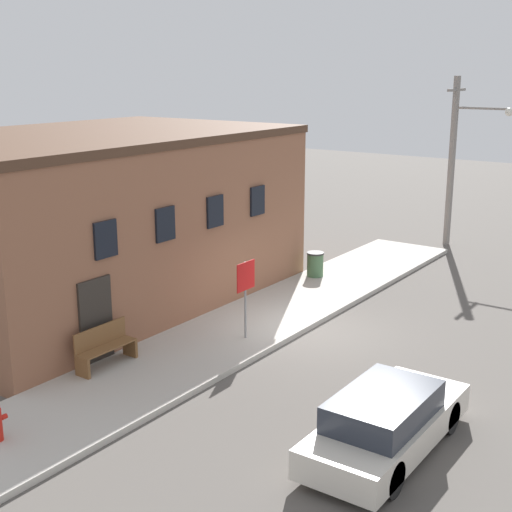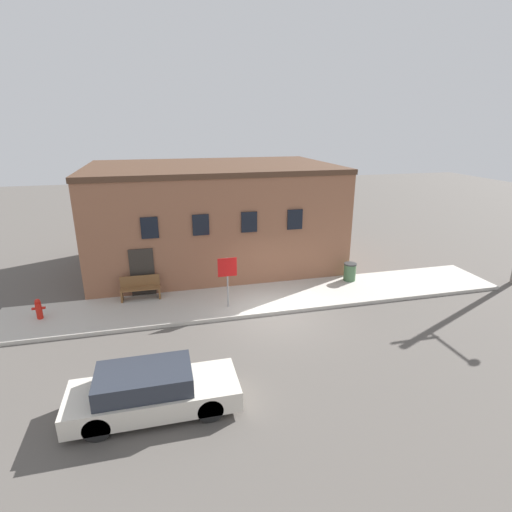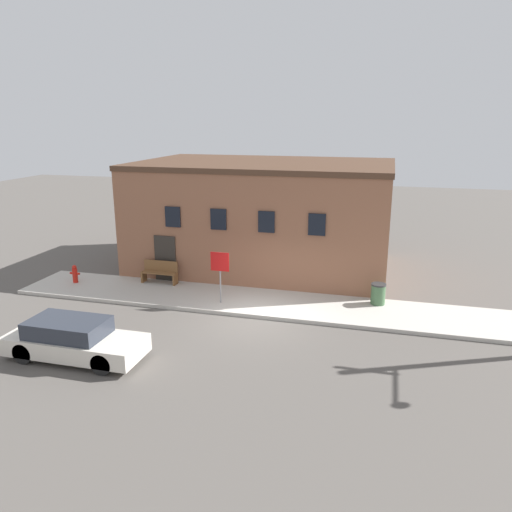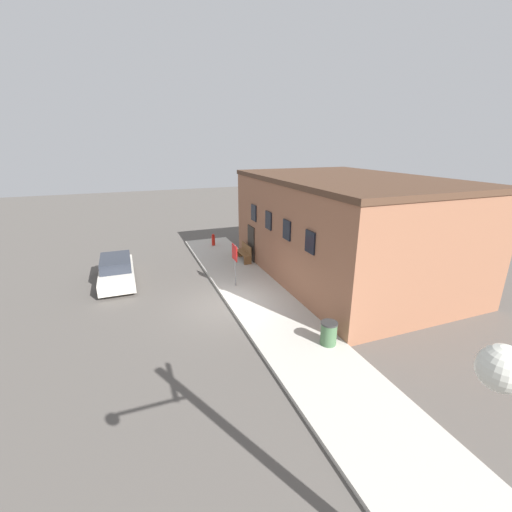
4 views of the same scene
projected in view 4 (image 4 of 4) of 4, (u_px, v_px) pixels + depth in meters
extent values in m
plane|color=#56514C|center=(228.00, 306.00, 14.98)|extent=(80.00, 80.00, 0.00)
cube|color=#BCB7AD|center=(259.00, 299.00, 15.47)|extent=(21.07, 2.99, 0.15)
cube|color=#8E5B42|center=(344.00, 230.00, 17.77)|extent=(11.98, 7.64, 4.97)
cube|color=#4C3323|center=(349.00, 179.00, 16.95)|extent=(12.08, 7.74, 0.24)
cube|color=black|center=(254.00, 213.00, 19.05)|extent=(0.70, 0.08, 0.90)
cube|color=black|center=(269.00, 220.00, 17.20)|extent=(0.70, 0.08, 0.90)
cube|color=black|center=(287.00, 230.00, 15.34)|extent=(0.70, 0.08, 0.90)
cube|color=black|center=(310.00, 242.00, 13.49)|extent=(0.70, 0.08, 0.90)
cube|color=#2D2823|center=(251.00, 245.00, 20.08)|extent=(1.00, 0.08, 2.20)
cylinder|color=red|center=(213.00, 241.00, 23.17)|extent=(0.22, 0.22, 0.64)
sphere|color=red|center=(213.00, 235.00, 23.05)|extent=(0.20, 0.20, 0.20)
cylinder|color=red|center=(213.00, 239.00, 23.29)|extent=(0.12, 0.10, 0.10)
cylinder|color=red|center=(214.00, 240.00, 22.99)|extent=(0.12, 0.10, 0.10)
cylinder|color=gray|center=(235.00, 266.00, 16.45)|extent=(0.06, 0.06, 2.07)
cube|color=red|center=(235.00, 253.00, 16.23)|extent=(0.75, 0.02, 0.75)
cube|color=brown|center=(239.00, 253.00, 20.93)|extent=(0.08, 0.44, 0.46)
cube|color=brown|center=(248.00, 261.00, 19.59)|extent=(0.08, 0.44, 0.46)
cube|color=brown|center=(243.00, 253.00, 20.18)|extent=(1.60, 0.44, 0.04)
cube|color=brown|center=(246.00, 248.00, 20.17)|extent=(1.60, 0.04, 0.48)
cylinder|color=#426642|center=(329.00, 334.00, 11.80)|extent=(0.55, 0.55, 0.77)
cylinder|color=#2D2D2D|center=(329.00, 323.00, 11.67)|extent=(0.58, 0.58, 0.06)
sphere|color=silver|center=(502.00, 368.00, 2.22)|extent=(0.32, 0.32, 0.32)
cylinder|color=black|center=(133.00, 284.00, 16.49)|extent=(0.66, 0.20, 0.66)
cylinder|color=black|center=(101.00, 288.00, 16.00)|extent=(0.66, 0.20, 0.66)
cylinder|color=black|center=(131.00, 266.00, 18.87)|extent=(0.66, 0.20, 0.66)
cylinder|color=black|center=(103.00, 269.00, 18.38)|extent=(0.66, 0.20, 0.66)
cube|color=beige|center=(117.00, 274.00, 17.39)|extent=(4.33, 1.64, 0.56)
cube|color=#282D38|center=(116.00, 262.00, 17.41)|extent=(2.38, 1.44, 0.51)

